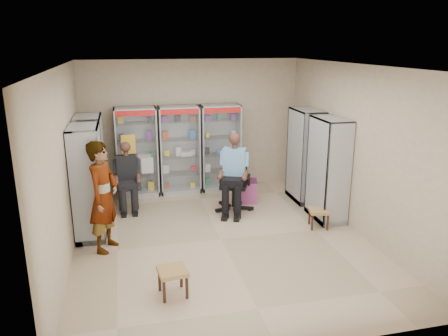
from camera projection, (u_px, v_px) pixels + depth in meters
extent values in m
plane|color=tan|center=(221.00, 239.00, 7.72)|extent=(6.00, 6.00, 0.00)
cube|color=#C0AF8E|center=(192.00, 125.00, 10.11)|extent=(5.00, 0.02, 3.00)
cube|color=#C0AF8E|center=(285.00, 230.00, 4.50)|extent=(5.00, 0.02, 3.00)
cube|color=#C0AF8E|center=(64.00, 167.00, 6.76)|extent=(0.02, 6.00, 3.00)
cube|color=#C0AF8E|center=(356.00, 150.00, 7.85)|extent=(0.02, 6.00, 3.00)
cube|color=beige|center=(221.00, 66.00, 6.89)|extent=(5.00, 6.00, 0.02)
cube|color=#A3A5AA|center=(137.00, 152.00, 9.71)|extent=(0.90, 0.50, 2.00)
cube|color=silver|center=(180.00, 150.00, 9.92)|extent=(0.90, 0.50, 2.00)
cube|color=#9FA2A6|center=(220.00, 148.00, 10.13)|extent=(0.90, 0.50, 2.00)
cube|color=#B1B5B9|center=(305.00, 156.00, 9.43)|extent=(0.90, 0.50, 2.00)
cube|color=silver|center=(328.00, 169.00, 8.40)|extent=(0.90, 0.50, 2.00)
cube|color=#B0B2B8|center=(91.00, 166.00, 8.64)|extent=(0.90, 0.50, 2.00)
cube|color=silver|center=(88.00, 183.00, 7.61)|extent=(0.90, 0.50, 2.00)
cube|color=#322113|center=(128.00, 186.00, 9.12)|extent=(0.42, 0.42, 0.94)
cube|color=black|center=(234.00, 182.00, 8.93)|extent=(0.86, 0.86, 1.21)
cube|color=#C64F8E|center=(245.00, 191.00, 9.54)|extent=(0.59, 0.58, 0.47)
cylinder|color=#5E2B08|center=(247.00, 178.00, 9.51)|extent=(0.07, 0.07, 0.10)
cube|color=#B3744B|center=(318.00, 218.00, 8.19)|extent=(0.43, 0.43, 0.36)
cube|color=#A77746|center=(173.00, 282.00, 5.99)|extent=(0.43, 0.43, 0.39)
imported|color=gray|center=(104.00, 197.00, 7.12)|extent=(0.69, 0.80, 1.86)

